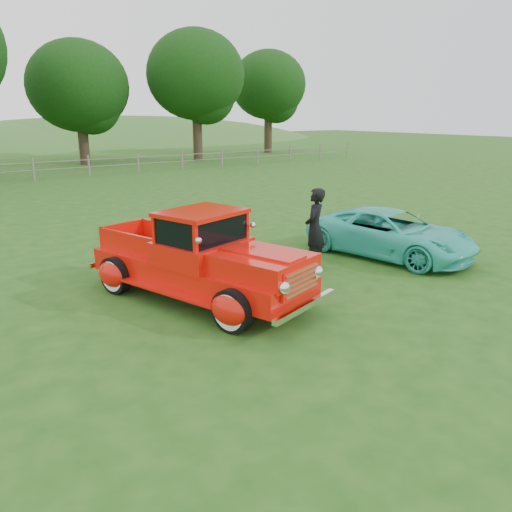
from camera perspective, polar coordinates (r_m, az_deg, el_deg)
ground at (r=10.02m, az=5.04°, el=-4.79°), size 140.00×140.00×0.00m
fence_line at (r=29.83m, az=-24.10°, el=9.05°), size 48.00×0.12×1.20m
tree_near_east at (r=37.77m, az=-19.64°, el=17.80°), size 6.80×6.80×8.33m
tree_mid_east at (r=39.15m, az=-6.91°, el=19.83°), size 7.20×7.20×9.44m
tree_far_east at (r=46.59m, az=1.43°, el=18.94°), size 6.60×6.60×8.86m
red_pickup at (r=9.77m, az=-6.40°, el=-0.44°), size 3.22×5.27×1.78m
teal_sedan at (r=13.16m, az=15.15°, el=2.51°), size 2.72×4.56×1.19m
man at (r=11.85m, az=6.71°, el=3.21°), size 0.82×0.75×1.88m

